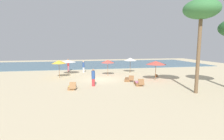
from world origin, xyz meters
name	(u,v)px	position (x,y,z in m)	size (l,w,h in m)	color
ground_plane	(101,79)	(0.00, 0.00, 0.00)	(60.00, 60.00, 0.00)	beige
ocean_water	(91,64)	(0.00, 17.00, 0.03)	(48.00, 16.00, 0.06)	#476B7F
umbrella_0	(108,61)	(1.19, 2.43, 1.90)	(1.78, 1.78, 2.10)	olive
umbrella_1	(59,62)	(-5.02, 1.84, 2.00)	(1.77, 1.77, 2.20)	brown
umbrella_2	(156,63)	(6.08, -1.83, 2.04)	(2.28, 2.28, 2.24)	olive
umbrella_3	(68,61)	(-4.11, 4.37, 1.86)	(2.30, 2.30, 2.02)	brown
umbrella_4	(130,59)	(4.86, 4.26, 2.00)	(1.89, 1.89, 2.22)	brown
lounger_0	(72,87)	(-3.29, -4.14, 0.18)	(0.75, 1.68, 0.75)	olive
lounger_1	(138,83)	(3.28, -3.83, 0.18)	(0.83, 1.73, 0.72)	brown
lounger_2	(128,79)	(2.85, -1.58, 0.17)	(1.12, 1.79, 0.69)	brown
person_0	(84,67)	(-1.92, 5.83, 0.88)	(0.43, 0.43, 1.72)	white
person_1	(93,77)	(-1.25, -3.47, 0.87)	(0.45, 0.45, 1.74)	#BF3338
person_2	(68,65)	(-4.22, 7.32, 1.01)	(0.40, 0.40, 1.96)	#D17299
palm_1	(201,11)	(7.07, -7.68, 6.72)	(2.83, 2.83, 7.65)	brown
dog	(156,75)	(7.23, 0.40, 0.17)	(0.37, 0.72, 0.33)	olive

